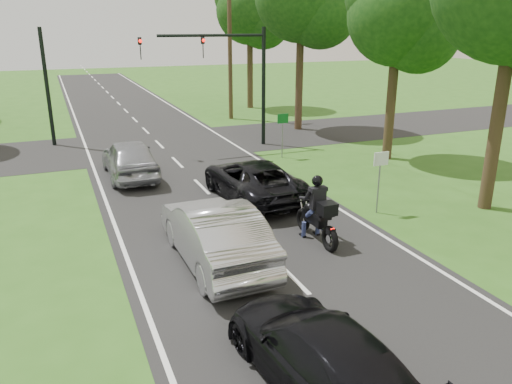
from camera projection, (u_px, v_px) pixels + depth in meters
ground at (291, 276)px, 12.64m from camera, size 140.00×140.00×0.00m
road at (189, 174)px, 21.42m from camera, size 8.00×100.00×0.01m
cross_road at (159, 144)px, 26.69m from camera, size 60.00×7.00×0.01m
motorcycle_rider at (318, 216)px, 14.48m from camera, size 0.66×2.35×2.03m
dark_suv at (253, 180)px, 18.08m from camera, size 2.57×5.31×1.46m
silver_sedan at (215, 233)px, 13.15m from camera, size 1.86×5.12×1.68m
silver_suv at (130, 158)px, 20.68m from camera, size 1.93×4.74×1.61m
dark_car_behind at (320, 354)px, 8.57m from camera, size 2.27×4.76×1.34m
traffic_signal at (229, 66)px, 24.82m from camera, size 6.38×0.44×6.00m
signal_pole_far at (47, 88)px, 25.62m from camera, size 0.20×0.20×6.00m
utility_pole_far at (230, 41)px, 32.57m from camera, size 1.60×0.28×10.00m
sign_white at (380, 168)px, 16.44m from camera, size 0.55×0.07×2.12m
sign_green at (283, 125)px, 23.54m from camera, size 0.55×0.07×2.12m
tree_row_c at (406, 21)px, 21.90m from camera, size 4.80×4.65×8.76m
tree_row_d at (308, 0)px, 28.27m from camera, size 5.76×5.58×10.45m
tree_row_e at (254, 14)px, 36.52m from camera, size 5.28×5.12×9.61m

